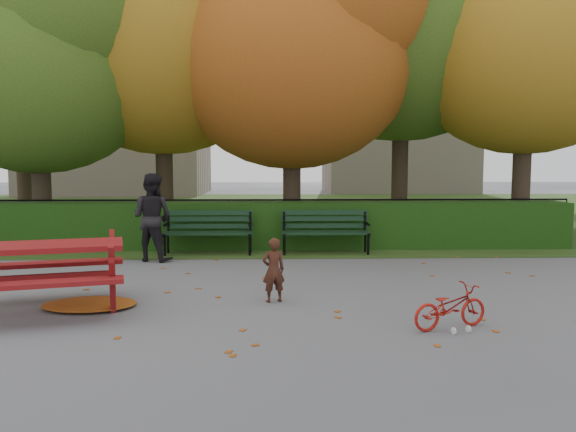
{
  "coord_description": "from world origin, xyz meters",
  "views": [
    {
      "loc": [
        -0.01,
        -7.77,
        1.88
      ],
      "look_at": [
        0.26,
        1.36,
        1.0
      ],
      "focal_mm": 35.0,
      "sensor_mm": 36.0,
      "label": 1
    }
  ],
  "objects_px": {
    "tree_f": "(27,31)",
    "tree_a": "(46,47)",
    "tree_b": "(174,21)",
    "tree_c": "(306,38)",
    "tree_g": "(540,49)",
    "picnic_table": "(39,259)",
    "tree_d": "(420,4)",
    "bench_right": "(325,228)",
    "bicycle": "(450,307)",
    "adult": "(152,217)",
    "child": "(273,270)",
    "tree_e": "(545,27)",
    "bench_left": "(209,229)"
  },
  "relations": [
    {
      "from": "tree_f",
      "to": "tree_a",
      "type": "bearing_deg",
      "value": -62.02
    },
    {
      "from": "tree_b",
      "to": "tree_c",
      "type": "xyz_separation_m",
      "value": [
        3.28,
        -0.78,
        -0.58
      ]
    },
    {
      "from": "tree_g",
      "to": "picnic_table",
      "type": "relative_size",
      "value": 3.61
    },
    {
      "from": "tree_b",
      "to": "tree_d",
      "type": "distance_m",
      "value": 6.37
    },
    {
      "from": "bench_right",
      "to": "bicycle",
      "type": "relative_size",
      "value": 1.88
    },
    {
      "from": "tree_g",
      "to": "tree_b",
      "type": "bearing_deg",
      "value": -164.37
    },
    {
      "from": "tree_c",
      "to": "bench_right",
      "type": "xyz_separation_m",
      "value": [
        0.27,
        -2.26,
        -4.3
      ]
    },
    {
      "from": "tree_d",
      "to": "picnic_table",
      "type": "relative_size",
      "value": 4.04
    },
    {
      "from": "tree_a",
      "to": "tree_g",
      "type": "distance_m",
      "value": 14.18
    },
    {
      "from": "picnic_table",
      "to": "adult",
      "type": "bearing_deg",
      "value": 64.91
    },
    {
      "from": "bench_right",
      "to": "bicycle",
      "type": "xyz_separation_m",
      "value": [
        0.9,
        -5.33,
        -0.27
      ]
    },
    {
      "from": "tree_b",
      "to": "tree_c",
      "type": "height_order",
      "value": "tree_b"
    },
    {
      "from": "bench_right",
      "to": "child",
      "type": "xyz_separation_m",
      "value": [
        -1.09,
        -4.05,
        -0.08
      ]
    },
    {
      "from": "tree_b",
      "to": "bicycle",
      "type": "bearing_deg",
      "value": -62.01
    },
    {
      "from": "picnic_table",
      "to": "child",
      "type": "relative_size",
      "value": 2.72
    },
    {
      "from": "child",
      "to": "tree_d",
      "type": "bearing_deg",
      "value": -133.26
    },
    {
      "from": "child",
      "to": "tree_g",
      "type": "bearing_deg",
      "value": -145.69
    },
    {
      "from": "tree_a",
      "to": "adult",
      "type": "xyz_separation_m",
      "value": [
        2.91,
        -2.68,
        -3.69
      ]
    },
    {
      "from": "tree_c",
      "to": "bicycle",
      "type": "height_order",
      "value": "tree_c"
    },
    {
      "from": "tree_e",
      "to": "tree_c",
      "type": "bearing_deg",
      "value": 178.07
    },
    {
      "from": "bench_right",
      "to": "picnic_table",
      "type": "distance_m",
      "value": 6.01
    },
    {
      "from": "tree_b",
      "to": "bench_right",
      "type": "xyz_separation_m",
      "value": [
        3.54,
        -3.04,
        -4.88
      ]
    },
    {
      "from": "bicycle",
      "to": "adult",
      "type": "bearing_deg",
      "value": 23.06
    },
    {
      "from": "tree_b",
      "to": "tree_e",
      "type": "height_order",
      "value": "tree_b"
    },
    {
      "from": "bench_left",
      "to": "child",
      "type": "xyz_separation_m",
      "value": [
        1.31,
        -4.05,
        -0.08
      ]
    },
    {
      "from": "tree_b",
      "to": "tree_d",
      "type": "relative_size",
      "value": 0.92
    },
    {
      "from": "tree_b",
      "to": "tree_d",
      "type": "bearing_deg",
      "value": 4.38
    },
    {
      "from": "tree_e",
      "to": "tree_a",
      "type": "bearing_deg",
      "value": -179.06
    },
    {
      "from": "tree_c",
      "to": "tree_d",
      "type": "relative_size",
      "value": 0.84
    },
    {
      "from": "tree_c",
      "to": "picnic_table",
      "type": "distance_m",
      "value": 8.75
    },
    {
      "from": "bicycle",
      "to": "tree_f",
      "type": "bearing_deg",
      "value": 19.69
    },
    {
      "from": "tree_c",
      "to": "tree_g",
      "type": "xyz_separation_m",
      "value": [
        7.5,
        3.8,
        0.55
      ]
    },
    {
      "from": "tree_b",
      "to": "tree_e",
      "type": "distance_m",
      "value": 9.03
    },
    {
      "from": "tree_e",
      "to": "adult",
      "type": "bearing_deg",
      "value": -161.95
    },
    {
      "from": "tree_e",
      "to": "tree_g",
      "type": "height_order",
      "value": "tree_g"
    },
    {
      "from": "picnic_table",
      "to": "tree_d",
      "type": "bearing_deg",
      "value": 34.41
    },
    {
      "from": "tree_f",
      "to": "picnic_table",
      "type": "xyz_separation_m",
      "value": [
        4.22,
        -10.01,
        -5.02
      ]
    },
    {
      "from": "tree_e",
      "to": "tree_g",
      "type": "xyz_separation_m",
      "value": [
        1.81,
        3.99,
        0.29
      ]
    },
    {
      "from": "tree_c",
      "to": "bicycle",
      "type": "distance_m",
      "value": 8.93
    },
    {
      "from": "tree_b",
      "to": "bicycle",
      "type": "distance_m",
      "value": 10.79
    },
    {
      "from": "tree_g",
      "to": "adult",
      "type": "xyz_separation_m",
      "value": [
        -10.61,
        -6.86,
        -4.54
      ]
    },
    {
      "from": "tree_d",
      "to": "child",
      "type": "relative_size",
      "value": 11.01
    },
    {
      "from": "tree_c",
      "to": "tree_f",
      "type": "bearing_deg",
      "value": 157.65
    },
    {
      "from": "tree_c",
      "to": "tree_f",
      "type": "relative_size",
      "value": 0.87
    },
    {
      "from": "tree_a",
      "to": "tree_e",
      "type": "height_order",
      "value": "tree_e"
    },
    {
      "from": "tree_a",
      "to": "tree_f",
      "type": "bearing_deg",
      "value": 117.98
    },
    {
      "from": "bench_right",
      "to": "bicycle",
      "type": "distance_m",
      "value": 5.41
    },
    {
      "from": "tree_g",
      "to": "child",
      "type": "distance_m",
      "value": 13.99
    },
    {
      "from": "tree_b",
      "to": "tree_a",
      "type": "bearing_deg",
      "value": -156.95
    },
    {
      "from": "tree_d",
      "to": "bench_right",
      "type": "distance_m",
      "value": 7.07
    }
  ]
}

